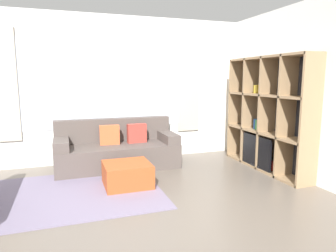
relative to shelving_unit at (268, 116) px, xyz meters
The scene contains 7 objects.
ground_plane 3.25m from the shelving_unit, 145.43° to the right, with size 16.00×16.00×0.00m, color #665B51.
wall_back 2.96m from the shelving_unit, 151.11° to the left, with size 6.63×0.11×2.70m.
wall_right 0.50m from the shelving_unit, 45.83° to the right, with size 0.07×4.35×2.70m, color white.
area_rug 3.54m from the shelving_unit, behind, with size 2.72×1.84×0.01m, color slate.
shelving_unit is the anchor object (origin of this frame).
couch_main 2.69m from the shelving_unit, 158.78° to the left, with size 2.09×0.86×0.83m.
ottoman 2.58m from the shelving_unit, behind, with size 0.66×0.63×0.34m.
Camera 1 is at (-0.70, -2.48, 1.56)m, focal length 32.00 mm.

